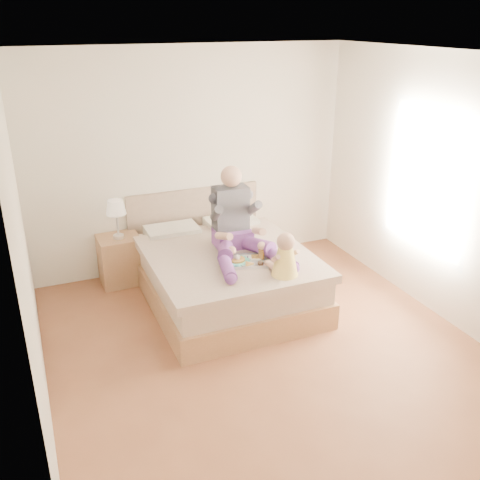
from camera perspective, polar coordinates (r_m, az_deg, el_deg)
name	(u,v)px	position (r m, az deg, el deg)	size (l,w,h in m)	color
room	(273,197)	(4.72, 3.51, 4.58)	(4.02, 4.22, 2.71)	brown
bed	(222,271)	(6.06, -1.90, -3.30)	(1.70, 2.18, 1.00)	#926844
nightstand	(120,260)	(6.54, -12.64, -2.07)	(0.49, 0.44, 0.58)	#926844
lamp	(116,209)	(6.27, -13.08, 3.19)	(0.23, 0.23, 0.47)	silver
adult	(237,227)	(5.75, -0.34, 1.41)	(0.79, 1.13, 0.94)	#63327E
tray	(245,260)	(5.56, 0.57, -2.11)	(0.51, 0.45, 0.12)	silver
baby	(285,258)	(5.26, 4.77, -1.89)	(0.29, 0.40, 0.45)	#F9D84E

